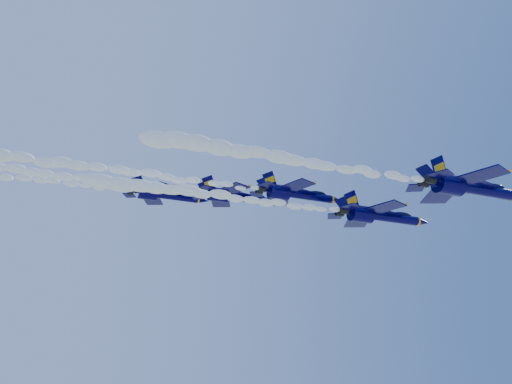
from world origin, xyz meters
name	(u,v)px	position (x,y,z in m)	size (l,w,h in m)	color
jet_lead	(469,187)	(17.14, -15.23, 150.66)	(18.42, 15.11, 6.84)	#040039
smoke_trail_jet_lead	(298,161)	(-9.50, -15.23, 150.24)	(37.54, 2.05, 1.85)	white
jet_second	(379,216)	(12.12, -0.76, 150.40)	(17.52, 14.38, 6.51)	#040039
smoke_trail_jet_second	(225,197)	(-14.14, -0.76, 149.99)	(37.54, 1.95, 1.76)	white
jet_third	(296,194)	(-0.99, 2.78, 153.59)	(15.36, 12.60, 5.71)	#040039
smoke_trail_jet_third	(137,173)	(-26.33, 2.78, 153.21)	(37.54, 1.71, 1.54)	white
jet_fourth	(235,197)	(-7.88, 12.88, 155.77)	(15.69, 12.87, 5.83)	#040039
smoke_trail_jet_fourth	(83,178)	(-33.36, 12.88, 155.38)	(37.54, 1.75, 1.57)	white
jet_fifth	(164,195)	(-18.83, 21.00, 157.41)	(15.14, 12.42, 5.63)	#040039
smoke_trail_jet_fifth	(13,177)	(-44.08, 21.00, 157.02)	(37.54, 1.69, 1.52)	white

